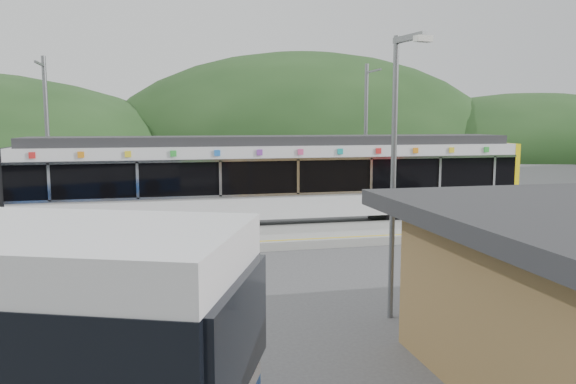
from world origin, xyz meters
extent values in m
plane|color=#4C4C4F|center=(0.00, 0.00, 0.00)|extent=(120.00, 120.00, 0.00)
ellipsoid|color=#1E3D19|center=(16.00, 54.00, 0.00)|extent=(52.00, 39.00, 26.00)
ellipsoid|color=#1E3D19|center=(45.00, 48.00, 0.00)|extent=(44.00, 33.00, 16.00)
cube|color=#9E9E99|center=(0.00, 3.30, 0.15)|extent=(26.00, 3.20, 0.30)
cube|color=yellow|center=(0.00, 2.00, 0.30)|extent=(26.00, 0.10, 0.01)
cube|color=black|center=(-3.81, 6.00, 0.30)|extent=(3.20, 2.20, 0.56)
cube|color=black|center=(8.19, 6.00, 0.30)|extent=(3.20, 2.20, 0.56)
cube|color=silver|center=(2.19, 6.00, 1.04)|extent=(20.00, 2.90, 0.92)
cube|color=black|center=(2.19, 6.00, 2.23)|extent=(20.00, 2.96, 1.45)
cube|color=silver|center=(2.19, 4.50, 1.55)|extent=(20.00, 0.05, 0.10)
cube|color=silver|center=(2.19, 4.50, 2.90)|extent=(20.00, 0.05, 0.10)
cube|color=silver|center=(2.19, 6.00, 3.17)|extent=(20.00, 2.90, 0.45)
cube|color=#2D2D30|center=(2.19, 6.00, 3.58)|extent=(19.40, 2.50, 0.36)
cube|color=yellow|center=(12.31, 6.00, 1.90)|extent=(0.24, 2.92, 3.00)
cube|color=black|center=(-7.91, 6.00, 1.90)|extent=(0.20, 2.92, 3.00)
cube|color=silver|center=(-6.31, 4.50, 2.23)|extent=(0.10, 0.05, 1.35)
cube|color=silver|center=(-3.31, 4.50, 2.23)|extent=(0.10, 0.05, 1.35)
cube|color=silver|center=(-0.31, 4.50, 2.23)|extent=(0.10, 0.05, 1.35)
cube|color=silver|center=(2.69, 4.50, 2.23)|extent=(0.10, 0.05, 1.35)
cube|color=silver|center=(5.69, 4.50, 2.23)|extent=(0.10, 0.05, 1.35)
cube|color=silver|center=(8.69, 4.50, 2.23)|extent=(0.10, 0.05, 1.35)
cube|color=silver|center=(11.19, 4.50, 2.23)|extent=(0.10, 0.05, 1.35)
cube|color=red|center=(-6.81, 4.51, 3.18)|extent=(0.22, 0.04, 0.22)
cube|color=orange|center=(-5.21, 4.51, 3.18)|extent=(0.22, 0.04, 0.22)
cube|color=yellow|center=(-3.61, 4.51, 3.18)|extent=(0.22, 0.04, 0.22)
cube|color=green|center=(-2.01, 4.51, 3.18)|extent=(0.22, 0.04, 0.22)
cube|color=blue|center=(-0.41, 4.51, 3.18)|extent=(0.22, 0.04, 0.22)
cube|color=purple|center=(1.19, 4.51, 3.18)|extent=(0.22, 0.04, 0.22)
cube|color=#E54C8C|center=(2.79, 4.51, 3.18)|extent=(0.22, 0.04, 0.22)
cube|color=#19A5A5|center=(4.39, 4.51, 3.18)|extent=(0.22, 0.04, 0.22)
cube|color=red|center=(5.99, 4.51, 3.18)|extent=(0.22, 0.04, 0.22)
cube|color=orange|center=(7.59, 4.51, 3.18)|extent=(0.22, 0.04, 0.22)
cube|color=yellow|center=(9.19, 4.51, 3.18)|extent=(0.22, 0.04, 0.22)
cube|color=green|center=(10.79, 4.51, 3.18)|extent=(0.22, 0.04, 0.22)
cylinder|color=slate|center=(-7.00, 8.60, 3.50)|extent=(0.18, 0.18, 7.00)
cube|color=slate|center=(-7.00, 7.80, 6.60)|extent=(0.08, 1.80, 0.08)
cylinder|color=slate|center=(7.00, 8.60, 3.50)|extent=(0.18, 0.18, 7.00)
cube|color=slate|center=(7.00, 7.80, 6.60)|extent=(0.08, 1.80, 0.08)
cylinder|color=slate|center=(2.39, -5.16, 3.07)|extent=(0.12, 0.12, 6.13)
cube|color=slate|center=(2.39, -5.61, 6.03)|extent=(0.30, 1.03, 0.12)
cube|color=silver|center=(2.39, -6.07, 5.95)|extent=(0.38, 0.24, 0.12)
camera|label=1|loc=(-2.55, -16.40, 4.35)|focal=35.00mm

